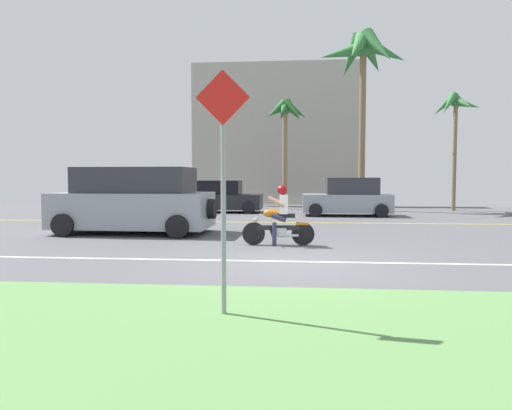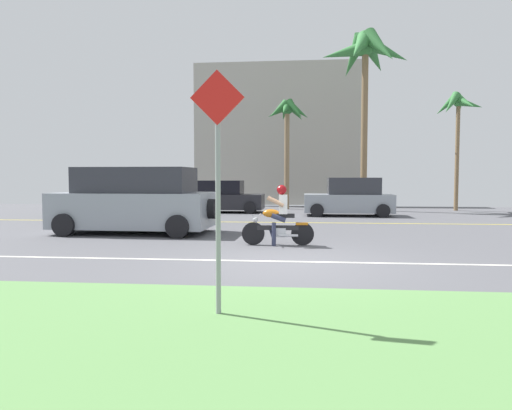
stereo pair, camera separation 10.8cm
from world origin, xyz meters
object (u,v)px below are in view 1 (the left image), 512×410
Objects in this scene: suv_nearby at (134,201)px; street_sign at (223,170)px; palm_tree_1 at (286,117)px; parked_car_2 at (348,198)px; parked_car_1 at (221,197)px; motorcyclist_distant at (176,207)px; parked_car_0 at (102,198)px; palm_tree_2 at (364,58)px; palm_tree_0 at (456,112)px; motorcyclist at (279,220)px.

street_sign reaches higher than suv_nearby.
street_sign is at bearing -90.72° from palm_tree_1.
parked_car_2 is 0.66× the size of palm_tree_1.
motorcyclist_distant is at bearing -98.32° from parked_car_1.
parked_car_0 is 1.29× the size of street_sign.
street_sign is (-0.24, -18.94, -3.02)m from palm_tree_1.
parked_car_1 is 0.66× the size of palm_tree_1.
suv_nearby is at bearing -127.97° from palm_tree_2.
parked_car_2 is 0.42× the size of palm_tree_2.
motorcyclist_distant is at bearing -148.54° from palm_tree_0.
motorcyclist is 9.33m from parked_car_2.
motorcyclist_distant is (-0.77, -5.27, -0.13)m from parked_car_1.
parked_car_1 is at bearing 165.51° from parked_car_2.
motorcyclist_distant is at bearing 127.03° from motorcyclist.
palm_tree_2 reaches higher than motorcyclist.
palm_tree_0 is at bearing 65.09° from street_sign.
parked_car_2 is 0.64× the size of palm_tree_0.
motorcyclist is 12.03m from parked_car_0.
palm_tree_1 is at bearing 27.62° from parked_car_0.
street_sign is (2.73, -16.40, 1.03)m from parked_car_1.
palm_tree_1 is at bearing 40.61° from parked_car_1.
palm_tree_1 is (-0.17, 12.99, 4.13)m from motorcyclist.
palm_tree_2 is at bearing 72.56° from parked_car_2.
suv_nearby is 1.27× the size of parked_car_2.
motorcyclist reaches higher than motorcyclist_distant.
palm_tree_1 reaches higher than motorcyclist.
palm_tree_1 is (8.08, 4.23, 4.01)m from parked_car_0.
palm_tree_2 reaches higher than parked_car_2.
motorcyclist is 0.20× the size of palm_tree_2.
parked_car_2 reaches higher than parked_car_1.
motorcyclist_distant is (-7.59, -7.14, -6.92)m from palm_tree_2.
parked_car_2 is at bearing -14.49° from parked_car_1.
parked_car_1 is at bearing 18.24° from parked_car_0.
motorcyclist is 1.23× the size of motorcyclist_distant.
palm_tree_2 reaches higher than palm_tree_1.
parked_car_2 is at bearing 78.49° from street_sign.
parked_car_1 is at bearing 106.72° from motorcyclist.
palm_tree_1 is 4.78m from palm_tree_2.
parked_car_1 is at bearing -164.62° from palm_tree_2.
palm_tree_0 reaches higher than motorcyclist_distant.
parked_car_2 reaches higher than motorcyclist.
parked_car_2 is at bearing 30.04° from motorcyclist_distant.
parked_car_0 reaches higher than motorcyclist_distant.
palm_tree_0 reaches higher than parked_car_0.
parked_car_1 is 0.42× the size of palm_tree_2.
palm_tree_0 is at bearing 31.46° from motorcyclist_distant.
palm_tree_1 is 0.64× the size of palm_tree_2.
suv_nearby is 1.67× the size of street_sign.
parked_car_0 is 0.42× the size of palm_tree_2.
motorcyclist is 14.58m from palm_tree_2.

